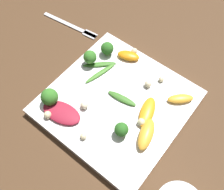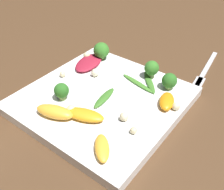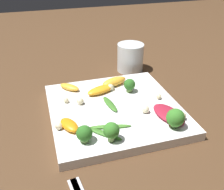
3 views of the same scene
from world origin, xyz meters
name	(u,v)px [view 3 (image 3 of 3)]	position (x,y,z in m)	size (l,w,h in m)	color
ground_plane	(115,113)	(0.00, 0.00, 0.00)	(2.40, 2.40, 0.00)	#4C331E
plate	(115,110)	(0.00, 0.00, 0.01)	(0.31, 0.31, 0.02)	white
drinking_glass	(130,57)	(-0.12, -0.23, 0.04)	(0.08, 0.08, 0.09)	white
radicchio_leaf_0	(169,114)	(-0.10, 0.08, 0.03)	(0.07, 0.10, 0.01)	maroon
orange_segment_0	(69,87)	(0.09, -0.11, 0.03)	(0.06, 0.06, 0.01)	#FCAD33
orange_segment_1	(101,90)	(0.01, -0.07, 0.03)	(0.08, 0.05, 0.02)	orange
orange_segment_2	(114,82)	(-0.03, -0.10, 0.03)	(0.08, 0.05, 0.02)	#FCAD33
orange_segment_3	(69,125)	(0.12, 0.05, 0.03)	(0.05, 0.06, 0.02)	orange
broccoli_floret_0	(175,118)	(-0.10, 0.12, 0.04)	(0.04, 0.04, 0.04)	#7A9E51
broccoli_floret_1	(111,131)	(0.04, 0.12, 0.04)	(0.03, 0.03, 0.04)	#7A9E51
broccoli_floret_2	(130,85)	(-0.06, -0.06, 0.04)	(0.03, 0.03, 0.04)	#7A9E51
broccoli_floret_3	(84,134)	(0.09, 0.11, 0.04)	(0.03, 0.03, 0.04)	#84AD5B
arugula_sprig_0	(104,133)	(0.05, 0.10, 0.02)	(0.07, 0.07, 0.01)	#3D7528
arugula_sprig_1	(110,127)	(0.03, 0.08, 0.02)	(0.09, 0.03, 0.01)	#47842D
arugula_sprig_2	(110,104)	(0.01, -0.01, 0.03)	(0.03, 0.07, 0.01)	#3D7528
macadamia_nut_0	(59,126)	(0.14, 0.05, 0.03)	(0.02, 0.02, 0.02)	beige
macadamia_nut_1	(145,109)	(-0.06, 0.05, 0.03)	(0.02, 0.02, 0.02)	beige
macadamia_nut_2	(66,100)	(0.11, -0.05, 0.03)	(0.01, 0.01, 0.01)	beige
macadamia_nut_3	(80,101)	(0.08, -0.03, 0.03)	(0.02, 0.02, 0.02)	beige
macadamia_nut_4	(111,87)	(-0.01, -0.08, 0.03)	(0.02, 0.02, 0.02)	beige
macadamia_nut_5	(160,97)	(-0.12, 0.00, 0.03)	(0.01, 0.01, 0.01)	beige
macadamia_nut_6	(182,116)	(-0.13, 0.09, 0.03)	(0.02, 0.02, 0.02)	beige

